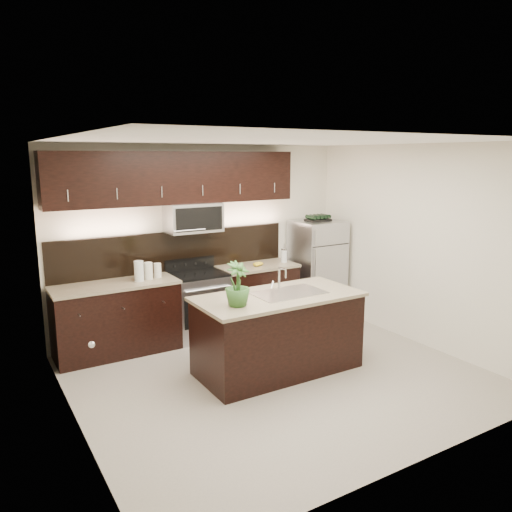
# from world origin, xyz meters

# --- Properties ---
(ground) EXTENTS (4.50, 4.50, 0.00)m
(ground) POSITION_xyz_m (0.00, 0.00, 0.00)
(ground) COLOR gray
(ground) RESTS_ON ground
(room_walls) EXTENTS (4.52, 4.02, 2.71)m
(room_walls) POSITION_xyz_m (-0.11, -0.04, 1.70)
(room_walls) COLOR beige
(room_walls) RESTS_ON ground
(counter_run) EXTENTS (3.51, 0.65, 0.94)m
(counter_run) POSITION_xyz_m (-0.46, 1.69, 0.47)
(counter_run) COLOR black
(counter_run) RESTS_ON ground
(upper_fixtures) EXTENTS (3.49, 0.40, 1.66)m
(upper_fixtures) POSITION_xyz_m (-0.43, 1.84, 2.14)
(upper_fixtures) COLOR black
(upper_fixtures) RESTS_ON counter_run
(island) EXTENTS (1.96, 0.96, 0.94)m
(island) POSITION_xyz_m (0.08, 0.16, 0.47)
(island) COLOR black
(island) RESTS_ON ground
(sink_faucet) EXTENTS (0.84, 0.50, 0.28)m
(sink_faucet) POSITION_xyz_m (0.23, 0.17, 0.96)
(sink_faucet) COLOR silver
(sink_faucet) RESTS_ON island
(refrigerator) EXTENTS (0.74, 0.67, 1.53)m
(refrigerator) POSITION_xyz_m (1.80, 1.63, 0.77)
(refrigerator) COLOR #B2B2B7
(refrigerator) RESTS_ON ground
(wine_rack) EXTENTS (0.38, 0.23, 0.09)m
(wine_rack) POSITION_xyz_m (1.80, 1.63, 1.58)
(wine_rack) COLOR black
(wine_rack) RESTS_ON refrigerator
(plant) EXTENTS (0.33, 0.33, 0.49)m
(plant) POSITION_xyz_m (-0.53, 0.03, 1.18)
(plant) COLOR #2D5923
(plant) RESTS_ON island
(canisters) EXTENTS (0.39, 0.19, 0.27)m
(canisters) POSITION_xyz_m (-1.00, 1.67, 1.06)
(canisters) COLOR silver
(canisters) RESTS_ON counter_run
(french_press) EXTENTS (0.10, 0.10, 0.28)m
(french_press) POSITION_xyz_m (1.17, 1.64, 1.04)
(french_press) COLOR silver
(french_press) RESTS_ON counter_run
(bananas) EXTENTS (0.22, 0.20, 0.06)m
(bananas) POSITION_xyz_m (0.64, 1.61, 0.97)
(bananas) COLOR gold
(bananas) RESTS_ON counter_run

